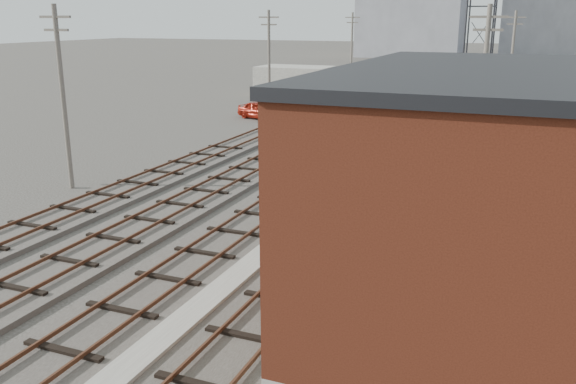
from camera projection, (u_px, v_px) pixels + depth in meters
The scene contains 21 objects.
ground at pixel (441, 103), 62.17m from camera, with size 320.00×320.00×0.00m, color #282621.
track_right at pixel (431, 140), 42.53m from camera, with size 3.20×90.00×0.39m.
track_mid_right at pixel (375, 136), 43.97m from camera, with size 3.20×90.00×0.39m.
track_mid_left at pixel (323, 133), 45.42m from camera, with size 3.20×90.00×0.39m.
track_left at pixel (274, 129), 46.86m from camera, with size 3.20×90.00×0.39m.
platform_curb at pixel (252, 266), 20.97m from camera, with size 0.90×28.00×0.26m, color gray.
brick_building at pixel (463, 208), 15.70m from camera, with size 6.54×12.20×7.22m.
lattice_tower at pixel (480, 33), 35.84m from camera, with size 1.60×1.60×15.00m.
utility_pole_left_a at pixel (63, 93), 29.73m from camera, with size 1.80×0.24×9.00m.
utility_pole_left_b at pixel (269, 61), 52.00m from camera, with size 1.80×0.24×9.00m.
utility_pole_left_c at pixel (352, 48), 74.27m from camera, with size 1.80×0.24×9.00m.
utility_pole_right_a at pixel (483, 93), 29.99m from camera, with size 1.80×0.24×9.00m.
utility_pole_right_b at pixel (512, 57), 56.71m from camera, with size 1.80×0.24×9.00m.
shed_left at pixel (295, 81), 67.51m from camera, with size 8.00×5.00×3.20m, color gray.
shed_right at pixel (538, 78), 67.27m from camera, with size 6.00×6.00×4.00m, color gray.
signal_mast at pixel (278, 286), 14.55m from camera, with size 0.40×0.40×3.77m.
switch_stand at pixel (297, 187), 28.61m from camera, with size 0.40×0.40×1.45m.
site_trailer at pixel (378, 98), 55.77m from camera, with size 6.57×3.89×2.59m.
car_red at pixel (260, 110), 52.04m from camera, with size 1.76×4.37×1.49m, color maroon.
car_silver at pixel (292, 103), 56.53m from camera, with size 1.50×4.29×1.41m, color #9C9FA3.
car_grey at pixel (285, 101), 58.17m from camera, with size 1.94×4.77×1.38m, color slate.
Camera 1 is at (8.95, -3.57, 8.36)m, focal length 38.00 mm.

